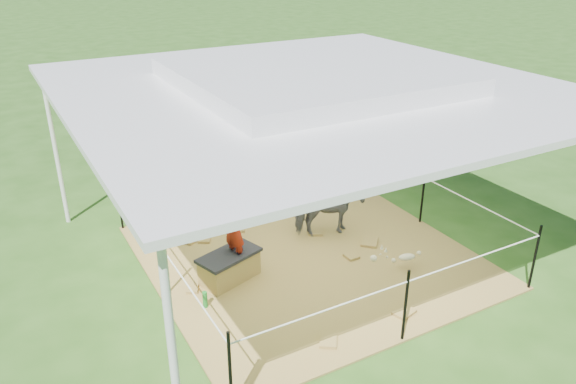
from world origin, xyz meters
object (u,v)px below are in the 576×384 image
foal (407,256)px  picnic_table_far (305,73)px  woman (234,224)px  green_bottle (205,300)px  pony (329,210)px  straw_bale (230,268)px  trash_barrel (329,102)px  distant_person (218,90)px  picnic_table_near (207,101)px

foal → picnic_table_far: 11.37m
woman → foal: (2.27, -1.00, -0.65)m
green_bottle → pony: 2.64m
straw_bale → trash_barrel: size_ratio=0.99×
distant_person → straw_bale: bearing=59.0°
picnic_table_far → trash_barrel: bearing=-86.3°
woman → trash_barrel: size_ratio=1.18×
green_bottle → foal: bearing=-10.7°
straw_bale → trash_barrel: trash_barrel is taller
straw_bale → green_bottle: straw_bale is taller
picnic_table_far → woman: bearing=-101.2°
distant_person → green_bottle: bearing=56.9°
foal → distant_person: (0.81, 9.03, 0.36)m
pony → distant_person: (1.26, 7.61, 0.13)m
pony → foal: 1.51m
pony → foal: (0.44, -1.42, -0.23)m
trash_barrel → picnic_table_near: size_ratio=0.41×
green_bottle → foal: foal is taller
woman → trash_barrel: (5.45, 6.03, -0.47)m
straw_bale → trash_barrel: 8.20m
pony → foal: size_ratio=1.33×
straw_bale → picnic_table_far: bearing=54.1°
trash_barrel → picnic_table_near: bearing=149.8°
distant_person → pony: bearing=71.3°
green_bottle → foal: 2.97m
woman → green_bottle: 1.09m
picnic_table_far → distant_person: size_ratio=1.55×
picnic_table_near → distant_person: 0.61m
trash_barrel → picnic_table_far: trash_barrel is taller
straw_bale → woman: bearing=-0.0°
picnic_table_near → distant_person: distant_person is taller
green_bottle → picnic_table_near: bearing=68.1°
green_bottle → trash_barrel: bearing=46.7°
pony → picnic_table_far: bearing=-14.9°
picnic_table_far → green_bottle: bearing=-102.4°
green_bottle → pony: (2.47, 0.87, 0.33)m
trash_barrel → picnic_table_near: 3.28m
picnic_table_near → straw_bale: bearing=-133.7°
pony → trash_barrel: size_ratio=1.25×
picnic_table_near → picnic_table_far: size_ratio=1.07×
pony → distant_person: 7.71m
woman → picnic_table_near: 8.13m
trash_barrel → distant_person: (-2.37, 2.00, 0.19)m
straw_bale → trash_barrel: bearing=47.4°
pony → picnic_table_near: size_ratio=0.52×
foal → picnic_table_far: (4.47, 10.45, 0.14)m
trash_barrel → picnic_table_far: size_ratio=0.45×
picnic_table_far → pony: bearing=-94.2°
foal → picnic_table_near: (0.35, 8.69, 0.17)m
picnic_table_far → distant_person: distant_person is taller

